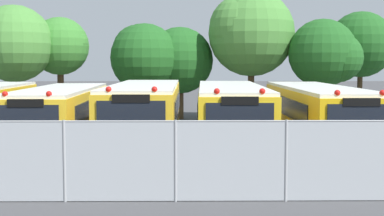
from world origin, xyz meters
The scene contains 14 objects.
ground_plane centered at (0.00, 0.00, 0.00)m, with size 160.00×160.00×0.00m, color #424244.
school_bus_1 centered at (-3.31, 0.02, 1.33)m, with size 2.63×10.33×2.51m.
school_bus_2 centered at (-0.06, 0.20, 1.40)m, with size 2.59×10.90×2.65m.
school_bus_3 centered at (3.22, -0.21, 1.38)m, with size 2.74×11.01×2.61m.
school_bus_4 centered at (6.67, 0.22, 1.35)m, with size 2.56×11.37×2.56m.
tree_1 centered at (-7.77, 9.03, 4.33)m, with size 4.20×4.20×6.48m.
tree_2 centered at (-5.51, 10.23, 4.29)m, with size 3.28×3.28×5.94m.
tree_3 centered at (-0.97, 10.68, 3.76)m, with size 3.96×3.96×5.61m.
tree_4 centered at (0.99, 11.59, 3.58)m, with size 4.09×3.95×5.47m.
tree_5 centered at (5.12, 10.42, 5.11)m, with size 4.94×4.94×7.51m.
tree_6 centered at (9.27, 9.04, 3.79)m, with size 4.03×3.77×5.76m.
tree_7 centered at (11.97, 11.37, 4.39)m, with size 3.89×3.89×6.38m.
chainlink_fence centered at (-0.06, -8.17, 1.03)m, with size 18.70×0.07×1.98m.
traffic_cone centered at (-3.41, -6.52, 0.34)m, with size 0.51×0.51×0.67m, color #EA5914.
Camera 1 is at (1.51, -21.24, 3.34)m, focal length 51.58 mm.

